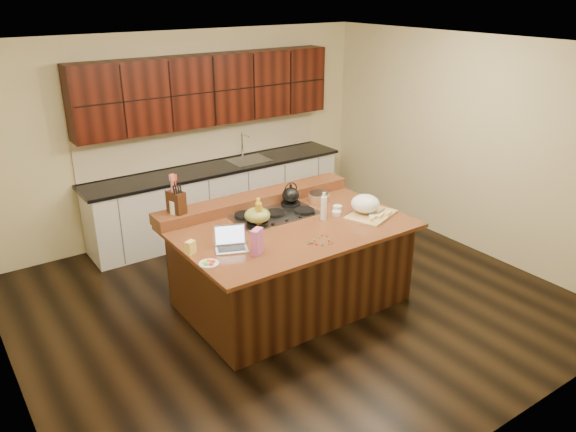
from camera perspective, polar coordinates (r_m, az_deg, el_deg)
room at (r=5.67m, az=0.29°, el=3.11°), size 5.52×5.02×2.72m
island at (r=6.02m, az=0.27°, el=-4.86°), size 2.40×1.60×0.92m
back_ledge at (r=6.35m, az=-3.34°, el=1.68°), size 2.40×0.30×0.12m
cooktop at (r=6.05m, az=-1.35°, el=0.18°), size 0.92×0.52×0.05m
back_counter at (r=7.75m, az=-7.38°, el=5.45°), size 3.70×0.66×2.40m
kettle at (r=6.27m, az=0.28°, el=2.14°), size 0.21×0.21×0.18m
green_bowl at (r=5.76m, az=-3.13°, el=0.08°), size 0.35×0.35×0.15m
laptop at (r=5.33m, az=-5.84°, el=-2.69°), size 0.37×0.34×0.21m
oil_bottle at (r=5.72m, az=-3.00°, el=0.07°), size 0.09×0.09×0.27m
vinegar_bottle at (r=5.93m, az=3.65°, el=0.79°), size 0.07×0.07×0.25m
wooden_tray at (r=6.11m, az=8.00°, el=1.00°), size 0.64×0.55×0.22m
ramekin_a at (r=6.03m, az=8.66°, el=-0.10°), size 0.12×0.12×0.04m
ramekin_b at (r=6.23m, az=5.05°, el=0.85°), size 0.11×0.11×0.04m
ramekin_c at (r=6.08m, az=4.94°, el=0.30°), size 0.13×0.13×0.04m
strainer_bowl at (r=6.44m, az=3.17°, el=1.86°), size 0.28×0.28×0.09m
kitchen_timer at (r=6.11m, az=8.98°, el=0.31°), size 0.10×0.10×0.07m
pink_bag at (r=5.16m, az=-3.18°, el=-2.63°), size 0.15×0.13×0.25m
candy_plate at (r=5.07m, az=-8.04°, el=-4.80°), size 0.20×0.20×0.01m
package_box at (r=5.26m, az=-9.88°, el=-3.17°), size 0.11×0.09×0.13m
utensil_crock at (r=5.90m, az=-11.36°, el=0.94°), size 0.13×0.13×0.14m
knife_block at (r=5.88m, az=-11.28°, el=1.37°), size 0.16×0.21×0.23m
gumdrop_0 at (r=5.38m, az=2.89°, el=-2.89°), size 0.02×0.02×0.02m
gumdrop_1 at (r=5.53m, az=3.23°, el=-2.16°), size 0.02×0.02×0.02m
gumdrop_2 at (r=5.41m, az=2.49°, el=-2.75°), size 0.02×0.02×0.02m
gumdrop_3 at (r=5.43m, az=2.19°, el=-2.64°), size 0.02×0.02×0.02m
gumdrop_4 at (r=5.58m, az=3.49°, el=-1.94°), size 0.02×0.02×0.02m
gumdrop_5 at (r=5.46m, az=2.68°, el=-2.48°), size 0.02×0.02×0.02m
gumdrop_6 at (r=5.42m, az=4.52°, el=-2.72°), size 0.02×0.02×0.02m
gumdrop_7 at (r=5.47m, az=4.15°, el=-2.48°), size 0.02×0.02×0.02m
gumdrop_8 at (r=5.56m, az=3.93°, el=-2.02°), size 0.02×0.02×0.02m
gumdrop_9 at (r=5.37m, az=3.54°, el=-2.94°), size 0.02×0.02×0.02m
gumdrop_10 at (r=5.40m, az=2.30°, el=-2.78°), size 0.02×0.02×0.02m
gumdrop_11 at (r=5.38m, az=2.08°, el=-2.86°), size 0.02×0.02×0.02m
gumdrop_12 at (r=5.40m, az=4.20°, el=-2.85°), size 0.02×0.02×0.02m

